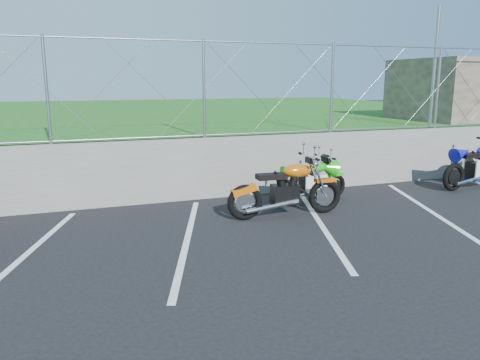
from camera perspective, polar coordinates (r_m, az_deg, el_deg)
name	(u,v)px	position (r m, az deg, el deg)	size (l,w,h in m)	color
ground	(204,261)	(6.64, -4.42, -9.86)	(90.00, 90.00, 0.00)	black
retaining_wall	(158,171)	(9.76, -9.93, 1.10)	(30.00, 0.22, 1.30)	slate
grass_field	(115,127)	(19.60, -15.03, 6.32)	(30.00, 20.00, 1.30)	#1A5416
chain_link_fence	(155,89)	(9.59, -10.30, 10.82)	(28.00, 0.03, 2.00)	gray
sign_pole	(434,67)	(13.21, 22.62, 12.57)	(0.08, 0.08, 3.00)	gray
parking_lines	(257,231)	(7.89, 2.11, -6.21)	(18.29, 4.31, 0.01)	silver
naked_orange	(287,191)	(8.65, 5.80, -1.35)	(2.25, 0.76, 1.12)	black
sportbike_green	(312,183)	(9.77, 8.74, -0.32)	(1.80, 0.64, 0.94)	black
sportbike_blue	(479,167)	(12.25, 27.10, 1.39)	(2.19, 0.78, 1.13)	black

